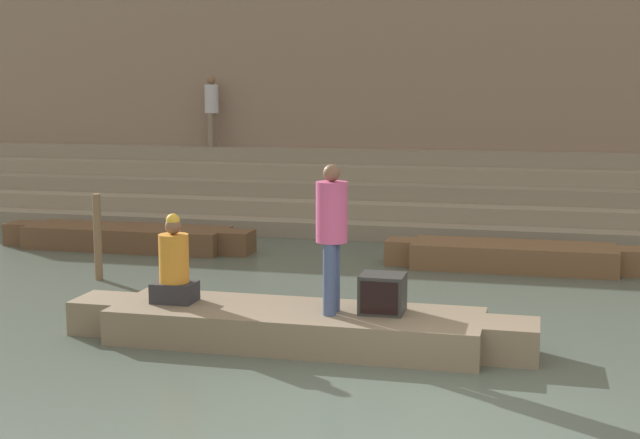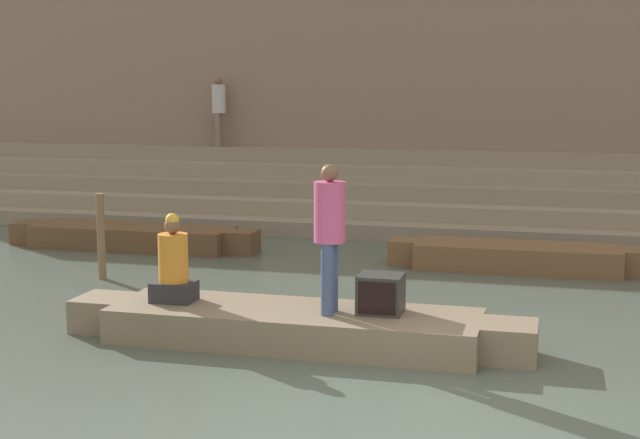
{
  "view_description": "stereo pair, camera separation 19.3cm",
  "coord_description": "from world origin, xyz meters",
  "px_view_note": "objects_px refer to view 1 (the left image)",
  "views": [
    {
      "loc": [
        1.08,
        -7.45,
        3.01
      ],
      "look_at": [
        -1.67,
        3.61,
        1.31
      ],
      "focal_mm": 50.0,
      "sensor_mm": 36.0,
      "label": 1
    },
    {
      "loc": [
        1.27,
        -7.41,
        3.01
      ],
      "look_at": [
        -1.67,
        3.61,
        1.31
      ],
      "focal_mm": 50.0,
      "sensor_mm": 36.0,
      "label": 2
    }
  ],
  "objects_px": {
    "moored_boat_distant": "(513,255)",
    "mooring_post": "(98,237)",
    "person_rowing": "(174,267)",
    "rowboat_main": "(296,325)",
    "moored_boat_shore": "(127,237)",
    "person_standing": "(332,228)",
    "tv_set": "(382,294)",
    "person_on_steps": "(212,106)"
  },
  "relations": [
    {
      "from": "person_standing",
      "to": "person_rowing",
      "type": "height_order",
      "value": "person_standing"
    },
    {
      "from": "rowboat_main",
      "to": "moored_boat_shore",
      "type": "height_order",
      "value": "moored_boat_shore"
    },
    {
      "from": "moored_boat_shore",
      "to": "person_on_steps",
      "type": "relative_size",
      "value": 2.96
    },
    {
      "from": "person_standing",
      "to": "person_on_steps",
      "type": "bearing_deg",
      "value": 129.28
    },
    {
      "from": "moored_boat_distant",
      "to": "mooring_post",
      "type": "xyz_separation_m",
      "value": [
        -6.32,
        -2.46,
        0.46
      ]
    },
    {
      "from": "moored_boat_distant",
      "to": "mooring_post",
      "type": "distance_m",
      "value": 6.8
    },
    {
      "from": "person_on_steps",
      "to": "person_standing",
      "type": "bearing_deg",
      "value": 106.45
    },
    {
      "from": "rowboat_main",
      "to": "tv_set",
      "type": "bearing_deg",
      "value": 2.24
    },
    {
      "from": "tv_set",
      "to": "moored_boat_shore",
      "type": "relative_size",
      "value": 0.1
    },
    {
      "from": "person_standing",
      "to": "tv_set",
      "type": "bearing_deg",
      "value": 27.95
    },
    {
      "from": "person_rowing",
      "to": "tv_set",
      "type": "height_order",
      "value": "person_rowing"
    },
    {
      "from": "person_standing",
      "to": "moored_boat_distant",
      "type": "relative_size",
      "value": 0.41
    },
    {
      "from": "moored_boat_shore",
      "to": "tv_set",
      "type": "bearing_deg",
      "value": -37.06
    },
    {
      "from": "person_rowing",
      "to": "mooring_post",
      "type": "bearing_deg",
      "value": 116.89
    },
    {
      "from": "rowboat_main",
      "to": "moored_boat_distant",
      "type": "bearing_deg",
      "value": 62.26
    },
    {
      "from": "tv_set",
      "to": "moored_boat_shore",
      "type": "height_order",
      "value": "tv_set"
    },
    {
      "from": "rowboat_main",
      "to": "moored_boat_shore",
      "type": "relative_size",
      "value": 1.14
    },
    {
      "from": "person_rowing",
      "to": "mooring_post",
      "type": "relative_size",
      "value": 0.8
    },
    {
      "from": "person_standing",
      "to": "person_rowing",
      "type": "distance_m",
      "value": 2.06
    },
    {
      "from": "tv_set",
      "to": "moored_boat_shore",
      "type": "xyz_separation_m",
      "value": [
        -5.78,
        5.19,
        -0.42
      ]
    },
    {
      "from": "tv_set",
      "to": "person_on_steps",
      "type": "bearing_deg",
      "value": 112.49
    },
    {
      "from": "moored_boat_shore",
      "to": "moored_boat_distant",
      "type": "relative_size",
      "value": 1.15
    },
    {
      "from": "person_standing",
      "to": "moored_boat_shore",
      "type": "bearing_deg",
      "value": 145.93
    },
    {
      "from": "person_standing",
      "to": "mooring_post",
      "type": "height_order",
      "value": "person_standing"
    },
    {
      "from": "tv_set",
      "to": "person_on_steps",
      "type": "relative_size",
      "value": 0.31
    },
    {
      "from": "rowboat_main",
      "to": "tv_set",
      "type": "xyz_separation_m",
      "value": [
        1.02,
        0.09,
        0.42
      ]
    },
    {
      "from": "person_rowing",
      "to": "mooring_post",
      "type": "xyz_separation_m",
      "value": [
        -2.43,
        2.66,
        -0.16
      ]
    },
    {
      "from": "moored_boat_shore",
      "to": "person_rowing",
      "type": "bearing_deg",
      "value": -53.72
    },
    {
      "from": "person_standing",
      "to": "moored_boat_distant",
      "type": "bearing_deg",
      "value": 81.59
    },
    {
      "from": "person_rowing",
      "to": "moored_boat_shore",
      "type": "height_order",
      "value": "person_rowing"
    },
    {
      "from": "mooring_post",
      "to": "person_on_steps",
      "type": "xyz_separation_m",
      "value": [
        -0.88,
        7.42,
        1.88
      ]
    },
    {
      "from": "person_rowing",
      "to": "tv_set",
      "type": "xyz_separation_m",
      "value": [
        2.55,
        0.09,
        -0.2
      ]
    },
    {
      "from": "person_standing",
      "to": "tv_set",
      "type": "relative_size",
      "value": 3.4
    },
    {
      "from": "rowboat_main",
      "to": "moored_boat_distant",
      "type": "xyz_separation_m",
      "value": [
        2.36,
        5.12,
        0.0
      ]
    },
    {
      "from": "rowboat_main",
      "to": "moored_boat_distant",
      "type": "height_order",
      "value": "moored_boat_distant"
    },
    {
      "from": "person_rowing",
      "to": "moored_boat_distant",
      "type": "relative_size",
      "value": 0.26
    },
    {
      "from": "rowboat_main",
      "to": "mooring_post",
      "type": "height_order",
      "value": "mooring_post"
    },
    {
      "from": "moored_boat_shore",
      "to": "rowboat_main",
      "type": "bearing_deg",
      "value": -43.14
    },
    {
      "from": "person_standing",
      "to": "moored_boat_distant",
      "type": "height_order",
      "value": "person_standing"
    },
    {
      "from": "person_rowing",
      "to": "person_on_steps",
      "type": "xyz_separation_m",
      "value": [
        -3.31,
        10.08,
        1.72
      ]
    },
    {
      "from": "tv_set",
      "to": "rowboat_main",
      "type": "bearing_deg",
      "value": 177.32
    },
    {
      "from": "person_standing",
      "to": "moored_boat_shore",
      "type": "relative_size",
      "value": 0.35
    }
  ]
}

